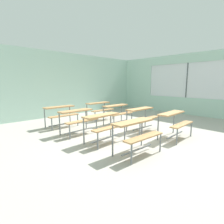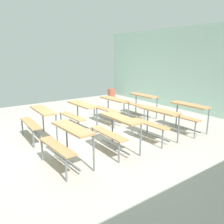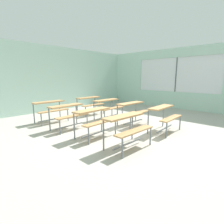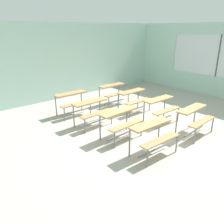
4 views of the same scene
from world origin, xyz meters
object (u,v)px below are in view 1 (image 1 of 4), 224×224
desk_bench_r0c1 (175,119)px  desk_bench_r1c1 (143,114)px  desk_bench_r1c0 (104,122)px  desk_bench_r2c0 (78,116)px  desk_bench_r2c1 (117,110)px  desk_bench_r3c1 (100,107)px  desk_bench_r0c0 (137,129)px  desk_bench_r3c0 (61,111)px

desk_bench_r0c1 → desk_bench_r1c1: bearing=87.2°
desk_bench_r1c0 → desk_bench_r1c1: bearing=-2.3°
desk_bench_r1c1 → desk_bench_r2c0: (-1.77, 1.16, 0.00)m
desk_bench_r0c1 → desk_bench_r1c0: 2.04m
desk_bench_r0c1 → desk_bench_r1c0: bearing=143.3°
desk_bench_r2c0 → desk_bench_r2c1: size_ratio=1.01×
desk_bench_r2c0 → desk_bench_r2c1: bearing=-1.3°
desk_bench_r2c1 → desk_bench_r3c1: size_ratio=1.01×
desk_bench_r0c0 → desk_bench_r0c1: bearing=0.2°
desk_bench_r1c0 → desk_bench_r0c1: bearing=-36.3°
desk_bench_r1c0 → desk_bench_r2c1: same height
desk_bench_r1c0 → desk_bench_r1c1: size_ratio=1.01×
desk_bench_r2c1 → desk_bench_r3c0: bearing=145.8°
desk_bench_r2c0 → desk_bench_r3c0: size_ratio=1.02×
desk_bench_r2c1 → desk_bench_r1c0: bearing=-146.3°
desk_bench_r0c1 → desk_bench_r1c1: (0.00, 1.14, 0.00)m
desk_bench_r0c1 → desk_bench_r3c0: bearing=113.9°
desk_bench_r2c0 → desk_bench_r3c0: 1.17m
desk_bench_r1c1 → desk_bench_r2c1: size_ratio=1.00×
desk_bench_r1c0 → desk_bench_r1c1: 1.69m
desk_bench_r1c0 → desk_bench_r2c1: size_ratio=1.01×
desk_bench_r3c1 → desk_bench_r1c0: bearing=-127.6°
desk_bench_r1c1 → desk_bench_r3c1: same height
desk_bench_r0c0 → desk_bench_r2c1: same height
desk_bench_r0c0 → desk_bench_r3c1: 3.84m
desk_bench_r0c1 → desk_bench_r2c1: size_ratio=1.01×
desk_bench_r1c0 → desk_bench_r3c1: 2.91m
desk_bench_r2c0 → desk_bench_r3c1: (1.84, 1.16, 0.00)m
desk_bench_r0c0 → desk_bench_r0c1: same height
desk_bench_r0c0 → desk_bench_r3c1: same height
desk_bench_r0c0 → desk_bench_r3c0: same height
desk_bench_r0c0 → desk_bench_r1c1: same height
desk_bench_r0c1 → desk_bench_r1c0: size_ratio=1.00×
desk_bench_r0c0 → desk_bench_r1c1: (1.69, 1.09, 0.00)m
desk_bench_r0c1 → desk_bench_r2c1: (0.01, 2.33, 0.00)m
desk_bench_r0c0 → desk_bench_r1c1: bearing=34.8°
desk_bench_r0c1 → desk_bench_r1c0: same height
desk_bench_r3c1 → desk_bench_r2c0: bearing=-148.2°
desk_bench_r0c0 → desk_bench_r1c0: 1.10m
desk_bench_r2c0 → desk_bench_r2c1: same height
desk_bench_r2c1 → desk_bench_r3c0: 2.09m
desk_bench_r1c1 → desk_bench_r0c1: bearing=-89.1°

